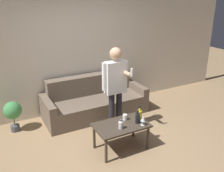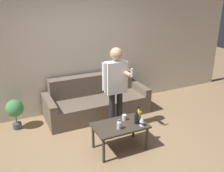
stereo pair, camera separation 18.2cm
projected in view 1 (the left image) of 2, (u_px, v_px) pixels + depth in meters
The scene contains 11 objects.
ground_plane at pixel (120, 157), 3.93m from camera, with size 16.00×16.00×0.00m, color #997A56.
wall_back at pixel (72, 49), 5.10m from camera, with size 8.00×0.06×2.70m.
couch at pixel (94, 102), 5.23m from camera, with size 2.12×0.83×0.80m.
coffee_table at pixel (121, 128), 4.01m from camera, with size 0.86×0.53×0.45m.
bottle_orange at pixel (138, 118), 4.02m from camera, with size 0.07×0.07×0.22m.
bottle_green at pixel (121, 125), 3.86m from camera, with size 0.07×0.07×0.16m.
bottle_dark at pixel (139, 115), 4.10m from camera, with size 0.08×0.08×0.24m.
wine_glass_near at pixel (143, 119), 3.94m from camera, with size 0.08×0.08×0.16m.
cup_on_table at pixel (125, 117), 4.13m from camera, with size 0.07×0.07×0.10m.
person_standing_front at pixel (115, 83), 4.38m from camera, with size 0.45×0.40×1.57m.
potted_plant at pixel (13, 112), 4.54m from camera, with size 0.33×0.33×0.59m.
Camera 1 is at (-1.65, -2.83, 2.44)m, focal length 40.00 mm.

